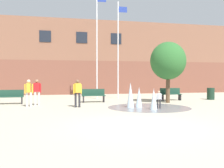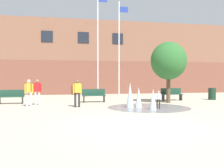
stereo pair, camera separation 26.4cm
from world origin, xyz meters
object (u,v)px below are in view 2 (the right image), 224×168
(adult_watching, at_px, (37,90))
(flagpole_left, at_px, (98,42))
(park_bench_near_trashcan, at_px, (94,95))
(flagpole_right, at_px, (119,47))
(adult_near_bench, at_px, (77,91))
(teen_by_trashcan, at_px, (29,91))
(street_tree_near_building, at_px, (169,61))
(park_bench_far_right, at_px, (172,94))
(child_running, at_px, (158,98))
(trash_can, at_px, (212,94))
(park_bench_left_of_flagpoles, at_px, (11,96))

(adult_watching, relative_size, flagpole_left, 0.19)
(park_bench_near_trashcan, distance_m, flagpole_right, 5.20)
(park_bench_near_trashcan, height_order, adult_near_bench, adult_near_bench)
(teen_by_trashcan, distance_m, flagpole_right, 8.65)
(flagpole_left, bearing_deg, street_tree_near_building, -46.21)
(flagpole_left, bearing_deg, flagpole_right, -0.00)
(adult_watching, distance_m, street_tree_near_building, 8.71)
(adult_watching, bearing_deg, park_bench_far_right, -157.80)
(park_bench_near_trashcan, bearing_deg, adult_watching, -162.05)
(child_running, height_order, trash_can, child_running)
(flagpole_right, bearing_deg, park_bench_near_trashcan, -132.11)
(park_bench_left_of_flagpoles, distance_m, trash_can, 14.49)
(child_running, xyz_separation_m, street_tree_near_building, (1.89, 2.90, 2.23))
(adult_near_bench, bearing_deg, park_bench_near_trashcan, 42.18)
(trash_can, bearing_deg, child_running, -144.17)
(flagpole_left, xyz_separation_m, street_tree_near_building, (4.08, -4.25, -1.71))
(park_bench_near_trashcan, height_order, teen_by_trashcan, teen_by_trashcan)
(park_bench_left_of_flagpoles, distance_m, street_tree_near_building, 10.57)
(flagpole_right, xyz_separation_m, street_tree_near_building, (2.34, -4.25, -1.34))
(park_bench_far_right, xyz_separation_m, street_tree_near_building, (-1.02, -1.69, 2.33))
(adult_watching, distance_m, flagpole_left, 6.91)
(adult_watching, bearing_deg, trash_can, -160.41)
(flagpole_left, height_order, trash_can, flagpole_left)
(adult_watching, bearing_deg, park_bench_near_trashcan, -148.01)
(park_bench_near_trashcan, relative_size, street_tree_near_building, 0.39)
(street_tree_near_building, bearing_deg, child_running, -123.12)
(park_bench_far_right, height_order, adult_near_bench, adult_near_bench)
(flagpole_right, bearing_deg, park_bench_far_right, -37.31)
(park_bench_near_trashcan, bearing_deg, teen_by_trashcan, -155.61)
(street_tree_near_building, bearing_deg, park_bench_far_right, 58.78)
(adult_near_bench, xyz_separation_m, street_tree_near_building, (6.18, 1.24, 1.88))
(flagpole_left, bearing_deg, adult_near_bench, -110.96)
(adult_watching, height_order, trash_can, adult_watching)
(flagpole_left, relative_size, street_tree_near_building, 2.09)
(trash_can, bearing_deg, street_tree_near_building, -159.96)
(park_bench_left_of_flagpoles, relative_size, flagpole_left, 0.19)
(child_running, xyz_separation_m, flagpole_right, (-0.45, 7.15, 3.57))
(adult_near_bench, bearing_deg, flagpole_left, 47.51)
(park_bench_near_trashcan, bearing_deg, adult_near_bench, -116.30)
(teen_by_trashcan, distance_m, child_running, 7.49)
(park_bench_near_trashcan, relative_size, child_running, 1.62)
(flagpole_right, height_order, trash_can, flagpole_right)
(flagpole_left, xyz_separation_m, flagpole_right, (1.73, -0.00, -0.37))
(teen_by_trashcan, height_order, adult_near_bench, same)
(child_running, bearing_deg, park_bench_near_trashcan, -99.61)
(park_bench_left_of_flagpoles, bearing_deg, child_running, -28.08)
(flagpole_left, bearing_deg, park_bench_near_trashcan, -105.18)
(park_bench_left_of_flagpoles, bearing_deg, teen_by_trashcan, -55.85)
(park_bench_far_right, bearing_deg, park_bench_near_trashcan, -178.31)
(teen_by_trashcan, relative_size, adult_watching, 1.00)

